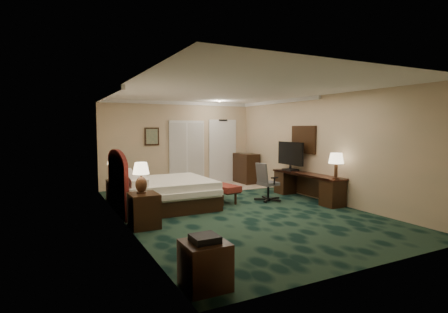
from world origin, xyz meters
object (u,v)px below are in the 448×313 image
lamp_near (141,178)px  bed_bench (219,192)px  lamp_far (115,167)px  nightstand_near (144,210)px  nightstand_far (116,190)px  tv (290,156)px  minibar (246,168)px  bed (165,194)px  side_table (205,265)px  desk (307,186)px  desk_chair (268,182)px

lamp_near → bed_bench: size_ratio=0.45×
bed_bench → lamp_far: bearing=143.8°
nightstand_near → nightstand_far: (-0.04, 2.67, -0.05)m
tv → minibar: 2.41m
bed → tv: tv is taller
nightstand_near → bed: bearing=58.4°
side_table → tv: bearing=42.9°
side_table → desk: desk is taller
lamp_near → lamp_far: 2.59m
nightstand_far → bed_bench: 2.64m
lamp_far → nightstand_far: bearing=52.3°
minibar → nightstand_far: bearing=-167.5°
bed → bed_bench: bed is taller
nightstand_far → lamp_near: (0.01, -2.63, 0.67)m
lamp_near → bed_bench: 2.83m
nightstand_near → desk: desk is taller
lamp_near → tv: 4.65m
bed → desk: 3.67m
desk_chair → lamp_near: bearing=-172.3°
nightstand_far → minibar: (4.45, 0.98, 0.23)m
nightstand_near → minibar: bearing=39.7°
bed → lamp_far: lamp_far is taller
side_table → tv: (4.44, 4.13, 0.80)m
lamp_far → minibar: lamp_far is taller
desk_chair → nightstand_far: bearing=146.8°
nightstand_far → minibar: 4.56m
tv → desk_chair: 1.24m
lamp_near → desk: size_ratio=0.25×
desk_chair → minibar: (0.98, 2.75, 0.01)m
tv → desk_chair: tv is taller
nightstand_near → desk: size_ratio=0.27×
desk → tv: (-0.00, 0.70, 0.74)m
desk_chair → minibar: minibar is taller
lamp_far → desk: lamp_far is taller
desk → lamp_far: bearing=155.9°
bed → tv: size_ratio=2.02×
nightstand_near → tv: bearing=16.5°
bed → lamp_far: size_ratio=3.12×
nightstand_far → tv: tv is taller
lamp_near → tv: bearing=15.8°
nightstand_near → desk_chair: bearing=14.7°
lamp_far → desk_chair: 3.92m
lamp_far → tv: bearing=-16.3°
nightstand_far → bed_bench: nightstand_far is taller
minibar → nightstand_near: bearing=-140.3°
bed_bench → desk: bearing=-31.9°
lamp_far → desk: size_ratio=0.28×
bed → side_table: 4.30m
minibar → side_table: bearing=-124.2°
nightstand_near → lamp_far: bearing=91.5°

